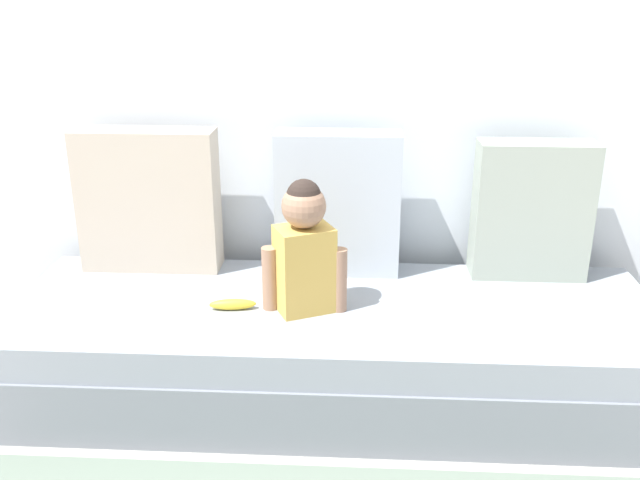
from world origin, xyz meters
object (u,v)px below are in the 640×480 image
Objects in this scene: banana at (233,304)px; throw_pillow_left at (149,200)px; throw_pillow_right at (532,210)px; toddler at (304,247)px; couch at (334,348)px; throw_pillow_center at (338,204)px.

throw_pillow_left is at bearing 135.87° from banana.
throw_pillow_left is 0.61m from banana.
toddler is (-0.87, -0.37, -0.03)m from throw_pillow_right.
banana is (-0.37, -0.07, 0.20)m from couch.
throw_pillow_left is 0.75m from toddler.
throw_pillow_left reaches higher than toddler.
toddler is (0.66, -0.37, -0.05)m from throw_pillow_left.
toddler is at bearing -106.13° from throw_pillow_center.
couch is 4.51× the size of throw_pillow_right.
toddler is at bearing 3.74° from banana.
throw_pillow_left is 0.76m from throw_pillow_center.
banana is at bearing -176.26° from toddler.
toddler reaches higher than banana.
throw_pillow_center is 3.38× the size of banana.
toddler is at bearing -29.23° from throw_pillow_left.
throw_pillow_right is 1.12× the size of toddler.
throw_pillow_center reaches higher than toddler.
throw_pillow_right is (1.53, 0.00, -0.02)m from throw_pillow_left.
banana is (-0.26, -0.02, -0.22)m from toddler.
throw_pillow_left is 1.06× the size of throw_pillow_right.
throw_pillow_center is 1.18× the size of toddler.
throw_pillow_left reaches higher than throw_pillow_center.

